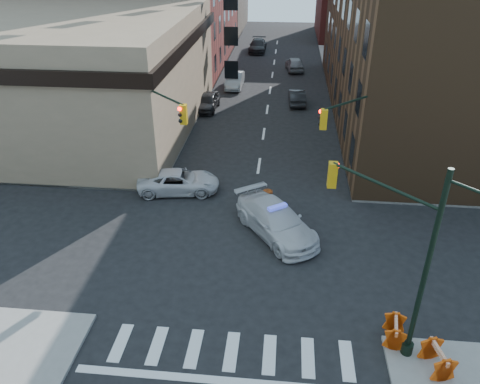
% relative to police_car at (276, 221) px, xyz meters
% --- Properties ---
extents(ground, '(140.00, 140.00, 0.00)m').
position_rel_police_car_xyz_m(ground, '(-1.46, -1.61, -0.85)').
color(ground, black).
rests_on(ground, ground).
extents(sidewalk_nw, '(34.00, 54.50, 0.15)m').
position_rel_police_car_xyz_m(sidewalk_nw, '(-24.46, 31.14, -0.78)').
color(sidewalk_nw, gray).
rests_on(sidewalk_nw, ground).
extents(bank_building, '(22.00, 22.00, 9.00)m').
position_rel_police_car_xyz_m(bank_building, '(-18.46, 14.89, 3.65)').
color(bank_building, '#8A735A').
rests_on(bank_building, ground).
extents(commercial_row_ne, '(14.00, 34.00, 14.00)m').
position_rel_police_car_xyz_m(commercial_row_ne, '(11.54, 20.89, 6.15)').
color(commercial_row_ne, '#49311D').
rests_on(commercial_row_ne, ground).
extents(signal_pole_se, '(5.40, 5.27, 8.00)m').
position_rel_police_car_xyz_m(signal_pole_se, '(4.58, -7.13, 3.76)').
color(signal_pole_se, black).
rests_on(signal_pole_se, sidewalk_se).
extents(signal_pole_nw, '(3.58, 3.67, 8.00)m').
position_rel_police_car_xyz_m(signal_pole_nw, '(-7.31, 3.73, 3.49)').
color(signal_pole_nw, black).
rests_on(signal_pole_nw, sidewalk_nw).
extents(signal_pole_ne, '(3.67, 3.58, 8.00)m').
position_rel_police_car_xyz_m(signal_pole_ne, '(4.38, 3.74, 3.49)').
color(signal_pole_ne, black).
rests_on(signal_pole_ne, sidewalk_ne).
extents(tree_ne_near, '(3.00, 3.00, 4.85)m').
position_rel_police_car_xyz_m(tree_ne_near, '(6.04, 24.39, 2.64)').
color(tree_ne_near, black).
rests_on(tree_ne_near, sidewalk_ne).
extents(tree_ne_far, '(3.00, 3.00, 4.85)m').
position_rel_police_car_xyz_m(tree_ne_far, '(6.04, 32.39, 2.64)').
color(tree_ne_far, black).
rests_on(tree_ne_far, sidewalk_ne).
extents(police_car, '(5.33, 6.18, 1.70)m').
position_rel_police_car_xyz_m(police_car, '(0.00, 0.00, 0.00)').
color(police_car, silver).
rests_on(police_car, ground).
extents(pickup, '(5.39, 3.05, 1.42)m').
position_rel_police_car_xyz_m(pickup, '(-6.27, 4.19, -0.14)').
color(pickup, silver).
rests_on(pickup, ground).
extents(parked_car_wnear, '(1.97, 4.52, 1.52)m').
position_rel_police_car_xyz_m(parked_car_wnear, '(-6.96, 19.79, -0.09)').
color(parked_car_wnear, black).
rests_on(parked_car_wnear, ground).
extents(parked_car_wfar, '(1.67, 4.72, 1.55)m').
position_rel_police_car_xyz_m(parked_car_wfar, '(-5.24, 27.03, -0.08)').
color(parked_car_wfar, '#95999E').
rests_on(parked_car_wfar, ground).
extents(parked_car_wdeep, '(2.28, 5.50, 1.59)m').
position_rel_police_car_xyz_m(parked_car_wdeep, '(-3.96, 44.11, -0.06)').
color(parked_car_wdeep, black).
rests_on(parked_car_wdeep, ground).
extents(parked_car_enear, '(1.67, 4.23, 1.37)m').
position_rel_police_car_xyz_m(parked_car_enear, '(1.26, 22.31, -0.17)').
color(parked_car_enear, black).
rests_on(parked_car_enear, ground).
extents(parked_car_efar, '(2.38, 4.72, 1.54)m').
position_rel_police_car_xyz_m(parked_car_efar, '(1.04, 34.66, -0.08)').
color(parked_car_efar, gray).
rests_on(parked_car_efar, ground).
extents(pedestrian_a, '(0.77, 0.60, 1.86)m').
position_rel_police_car_xyz_m(pedestrian_a, '(-8.43, 6.62, 0.23)').
color(pedestrian_a, black).
rests_on(pedestrian_a, sidewalk_nw).
extents(pedestrian_b, '(0.97, 0.91, 1.59)m').
position_rel_police_car_xyz_m(pedestrian_b, '(-12.54, 4.72, 0.09)').
color(pedestrian_b, black).
rests_on(pedestrian_b, sidewalk_nw).
extents(pedestrian_c, '(0.99, 0.89, 1.61)m').
position_rel_police_car_xyz_m(pedestrian_c, '(-11.98, 5.05, 0.10)').
color(pedestrian_c, black).
rests_on(pedestrian_c, sidewalk_nw).
extents(barrel_road, '(0.70, 0.70, 1.03)m').
position_rel_police_car_xyz_m(barrel_road, '(-0.60, 2.91, -0.34)').
color(barrel_road, '#D45409').
rests_on(barrel_road, ground).
extents(barrel_bank, '(0.64, 0.64, 1.06)m').
position_rel_police_car_xyz_m(barrel_bank, '(-6.96, 4.39, -0.32)').
color(barrel_bank, '#F23B0B').
rests_on(barrel_bank, ground).
extents(barricade_se_a, '(0.85, 1.38, 0.97)m').
position_rel_police_car_xyz_m(barricade_se_a, '(4.94, -7.31, -0.22)').
color(barricade_se_a, red).
rests_on(barricade_se_a, sidewalk_se).
extents(barricade_se_b, '(0.97, 1.49, 1.03)m').
position_rel_police_car_xyz_m(barricade_se_b, '(6.24, -8.61, -0.19)').
color(barricade_se_b, red).
rests_on(barricade_se_b, sidewalk_se).
extents(barricade_nw_a, '(1.45, 0.85, 1.03)m').
position_rel_police_car_xyz_m(barricade_nw_a, '(-10.11, 6.39, -0.19)').
color(barricade_nw_a, '#F14B0B').
rests_on(barricade_nw_a, sidewalk_nw).
extents(barricade_nw_b, '(1.30, 0.88, 0.89)m').
position_rel_police_car_xyz_m(barricade_nw_b, '(-13.23, 5.85, -0.26)').
color(barricade_nw_b, orange).
rests_on(barricade_nw_b, sidewalk_nw).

